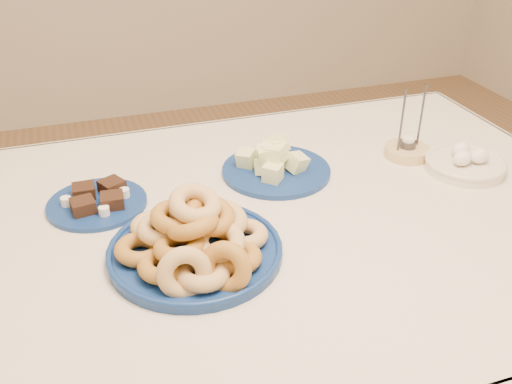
# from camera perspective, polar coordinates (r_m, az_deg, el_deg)

# --- Properties ---
(dining_table) EXTENTS (1.71, 1.11, 0.75)m
(dining_table) POSITION_cam_1_polar(r_m,az_deg,el_deg) (1.31, -0.69, -6.70)
(dining_table) COLOR brown
(dining_table) RESTS_ON ground
(donut_platter) EXTENTS (0.42, 0.42, 0.16)m
(donut_platter) POSITION_cam_1_polar(r_m,az_deg,el_deg) (1.12, -6.11, -4.82)
(donut_platter) COLOR navy
(donut_platter) RESTS_ON dining_table
(melon_plate) EXTENTS (0.35, 0.35, 0.09)m
(melon_plate) POSITION_cam_1_polar(r_m,az_deg,el_deg) (1.42, 1.83, 2.93)
(melon_plate) COLOR navy
(melon_plate) RESTS_ON dining_table
(brownie_plate) EXTENTS (0.26, 0.26, 0.04)m
(brownie_plate) POSITION_cam_1_polar(r_m,az_deg,el_deg) (1.35, -15.57, -0.87)
(brownie_plate) COLOR navy
(brownie_plate) RESTS_ON dining_table
(candle_holder) EXTENTS (0.14, 0.14, 0.20)m
(candle_holder) POSITION_cam_1_polar(r_m,az_deg,el_deg) (1.57, 14.86, 4.09)
(candle_holder) COLOR tan
(candle_holder) RESTS_ON dining_table
(egg_bowl) EXTENTS (0.23, 0.23, 0.07)m
(egg_bowl) POSITION_cam_1_polar(r_m,az_deg,el_deg) (1.54, 20.19, 2.74)
(egg_bowl) COLOR silver
(egg_bowl) RESTS_ON dining_table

